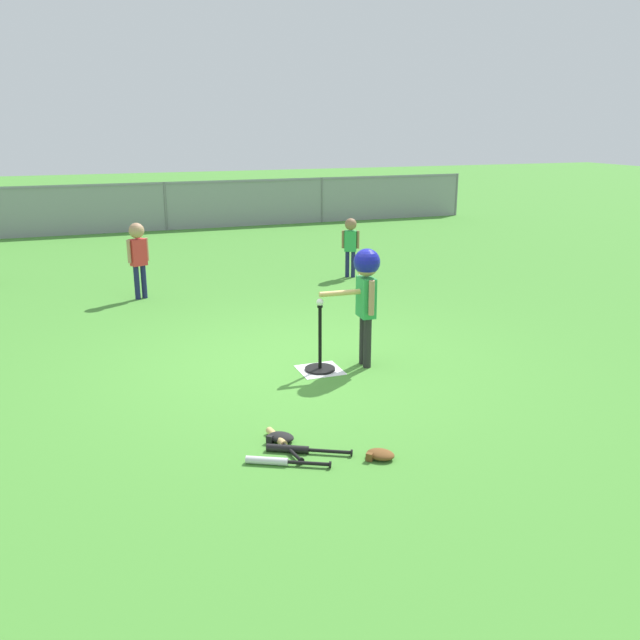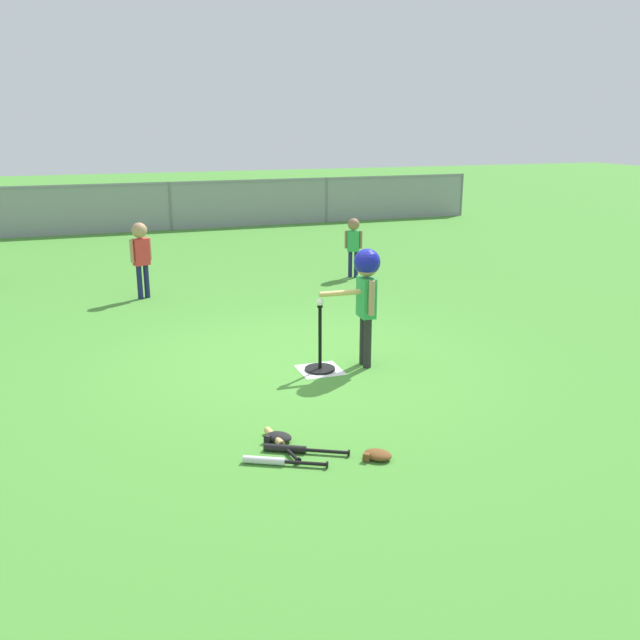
{
  "view_description": "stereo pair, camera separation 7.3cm",
  "coord_description": "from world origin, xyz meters",
  "px_view_note": "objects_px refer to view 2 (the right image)",
  "views": [
    {
      "loc": [
        -2.13,
        -6.54,
        2.5
      ],
      "look_at": [
        0.16,
        -0.28,
        0.55
      ],
      "focal_mm": 37.91,
      "sensor_mm": 36.0,
      "label": 1
    },
    {
      "loc": [
        -2.06,
        -6.56,
        2.5
      ],
      "look_at": [
        0.16,
        -0.28,
        0.55
      ],
      "focal_mm": 37.91,
      "sensor_mm": 36.0,
      "label": 2
    }
  ],
  "objects_px": {
    "glove_by_plate": "(278,437)",
    "spare_bat_silver": "(273,461)",
    "batter_child": "(366,283)",
    "glove_near_bats": "(377,455)",
    "batting_tee": "(320,360)",
    "fielder_deep_left": "(141,250)",
    "spare_bat_wood": "(277,440)",
    "spare_bat_black": "(294,449)",
    "baseball_on_tee": "(320,302)",
    "fielder_near_left": "(353,240)"
  },
  "relations": [
    {
      "from": "batting_tee",
      "to": "spare_bat_silver",
      "type": "distance_m",
      "value": 2.07
    },
    {
      "from": "fielder_deep_left",
      "to": "spare_bat_black",
      "type": "distance_m",
      "value": 5.49
    },
    {
      "from": "baseball_on_tee",
      "to": "fielder_near_left",
      "type": "height_order",
      "value": "fielder_near_left"
    },
    {
      "from": "spare_bat_black",
      "to": "glove_by_plate",
      "type": "height_order",
      "value": "glove_by_plate"
    },
    {
      "from": "spare_bat_wood",
      "to": "glove_by_plate",
      "type": "height_order",
      "value": "glove_by_plate"
    },
    {
      "from": "baseball_on_tee",
      "to": "glove_by_plate",
      "type": "distance_m",
      "value": 1.82
    },
    {
      "from": "fielder_deep_left",
      "to": "spare_bat_wood",
      "type": "height_order",
      "value": "fielder_deep_left"
    },
    {
      "from": "fielder_near_left",
      "to": "spare_bat_black",
      "type": "relative_size",
      "value": 1.57
    },
    {
      "from": "spare_bat_wood",
      "to": "glove_by_plate",
      "type": "bearing_deg",
      "value": 65.3
    },
    {
      "from": "fielder_deep_left",
      "to": "spare_bat_silver",
      "type": "bearing_deg",
      "value": -85.65
    },
    {
      "from": "spare_bat_silver",
      "to": "baseball_on_tee",
      "type": "bearing_deg",
      "value": 60.49
    },
    {
      "from": "batting_tee",
      "to": "spare_bat_silver",
      "type": "xyz_separation_m",
      "value": [
        -1.02,
        -1.8,
        -0.08
      ]
    },
    {
      "from": "spare_bat_silver",
      "to": "spare_bat_wood",
      "type": "relative_size",
      "value": 0.99
    },
    {
      "from": "baseball_on_tee",
      "to": "glove_near_bats",
      "type": "distance_m",
      "value": 2.12
    },
    {
      "from": "spare_bat_wood",
      "to": "glove_near_bats",
      "type": "height_order",
      "value": "glove_near_bats"
    },
    {
      "from": "batter_child",
      "to": "fielder_deep_left",
      "type": "distance_m",
      "value": 4.24
    },
    {
      "from": "spare_bat_silver",
      "to": "glove_by_plate",
      "type": "relative_size",
      "value": 2.26
    },
    {
      "from": "fielder_near_left",
      "to": "spare_bat_wood",
      "type": "height_order",
      "value": "fielder_near_left"
    },
    {
      "from": "baseball_on_tee",
      "to": "spare_bat_silver",
      "type": "xyz_separation_m",
      "value": [
        -1.02,
        -1.8,
        -0.71
      ]
    },
    {
      "from": "baseball_on_tee",
      "to": "fielder_near_left",
      "type": "bearing_deg",
      "value": 63.34
    },
    {
      "from": "fielder_near_left",
      "to": "glove_by_plate",
      "type": "distance_m",
      "value": 6.19
    },
    {
      "from": "batting_tee",
      "to": "glove_near_bats",
      "type": "distance_m",
      "value": 2.0
    },
    {
      "from": "fielder_near_left",
      "to": "spare_bat_silver",
      "type": "xyz_separation_m",
      "value": [
        -3.03,
        -5.81,
        -0.61
      ]
    },
    {
      "from": "fielder_deep_left",
      "to": "glove_by_plate",
      "type": "distance_m",
      "value": 5.25
    },
    {
      "from": "fielder_deep_left",
      "to": "spare_bat_wood",
      "type": "xyz_separation_m",
      "value": [
        0.55,
        -5.21,
        -0.69
      ]
    },
    {
      "from": "batting_tee",
      "to": "glove_near_bats",
      "type": "relative_size",
      "value": 2.6
    },
    {
      "from": "spare_bat_wood",
      "to": "glove_near_bats",
      "type": "distance_m",
      "value": 0.83
    },
    {
      "from": "fielder_near_left",
      "to": "glove_by_plate",
      "type": "relative_size",
      "value": 3.68
    },
    {
      "from": "fielder_deep_left",
      "to": "glove_near_bats",
      "type": "distance_m",
      "value": 5.89
    },
    {
      "from": "batter_child",
      "to": "glove_by_plate",
      "type": "height_order",
      "value": "batter_child"
    },
    {
      "from": "fielder_near_left",
      "to": "glove_by_plate",
      "type": "height_order",
      "value": "fielder_near_left"
    },
    {
      "from": "batting_tee",
      "to": "fielder_near_left",
      "type": "bearing_deg",
      "value": 63.34
    },
    {
      "from": "spare_bat_silver",
      "to": "glove_by_plate",
      "type": "distance_m",
      "value": 0.4
    },
    {
      "from": "batter_child",
      "to": "glove_near_bats",
      "type": "height_order",
      "value": "batter_child"
    },
    {
      "from": "spare_bat_black",
      "to": "spare_bat_silver",
      "type": "bearing_deg",
      "value": -147.82
    },
    {
      "from": "batting_tee",
      "to": "baseball_on_tee",
      "type": "xyz_separation_m",
      "value": [
        -0.0,
        0.0,
        0.63
      ]
    },
    {
      "from": "batting_tee",
      "to": "spare_bat_wood",
      "type": "relative_size",
      "value": 1.15
    },
    {
      "from": "fielder_near_left",
      "to": "fielder_deep_left",
      "type": "bearing_deg",
      "value": -175.51
    },
    {
      "from": "fielder_deep_left",
      "to": "glove_by_plate",
      "type": "height_order",
      "value": "fielder_deep_left"
    },
    {
      "from": "fielder_deep_left",
      "to": "glove_near_bats",
      "type": "bearing_deg",
      "value": -78.08
    },
    {
      "from": "fielder_near_left",
      "to": "glove_near_bats",
      "type": "bearing_deg",
      "value": -110.54
    },
    {
      "from": "baseball_on_tee",
      "to": "fielder_near_left",
      "type": "distance_m",
      "value": 4.48
    },
    {
      "from": "batter_child",
      "to": "glove_near_bats",
      "type": "bearing_deg",
      "value": -110.45
    },
    {
      "from": "glove_by_plate",
      "to": "spare_bat_silver",
      "type": "bearing_deg",
      "value": -112.19
    },
    {
      "from": "glove_by_plate",
      "to": "spare_bat_black",
      "type": "bearing_deg",
      "value": -75.64
    },
    {
      "from": "spare_bat_wood",
      "to": "spare_bat_black",
      "type": "relative_size",
      "value": 0.97
    },
    {
      "from": "batter_child",
      "to": "spare_bat_silver",
      "type": "xyz_separation_m",
      "value": [
        -1.52,
        -1.78,
        -0.87
      ]
    },
    {
      "from": "baseball_on_tee",
      "to": "spare_bat_silver",
      "type": "distance_m",
      "value": 2.19
    },
    {
      "from": "batter_child",
      "to": "batting_tee",
      "type": "bearing_deg",
      "value": 177.15
    },
    {
      "from": "batter_child",
      "to": "baseball_on_tee",
      "type": "bearing_deg",
      "value": 177.15
    }
  ]
}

